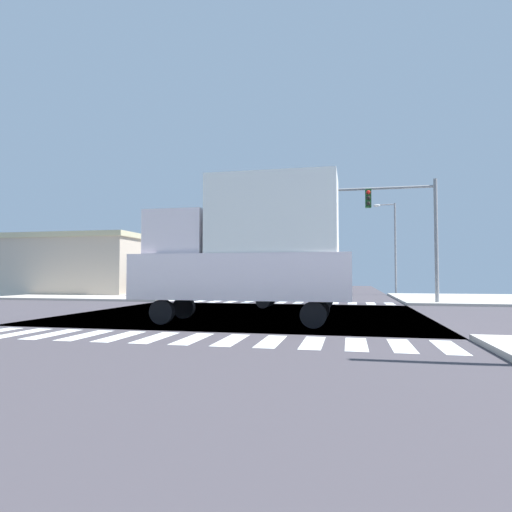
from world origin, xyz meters
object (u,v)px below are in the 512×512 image
at_px(bank_building, 76,265).
at_px(box_truck_trailing_1, 301,267).
at_px(traffic_signal_mast, 377,212).
at_px(street_lamp, 392,239).
at_px(box_truck_middle_2, 249,246).
at_px(sedan_nearside_1, 295,285).

distance_m(bank_building, box_truck_trailing_1, 28.80).
xyz_separation_m(traffic_signal_mast, box_truck_trailing_1, (-7.64, 30.95, -2.49)).
relative_size(street_lamp, box_truck_trailing_1, 1.02).
relative_size(traffic_signal_mast, street_lamp, 1.08).
bearing_deg(box_truck_trailing_1, street_lamp, 115.99).
xyz_separation_m(bank_building, box_truck_middle_2, (18.53, -17.38, 0.17)).
distance_m(street_lamp, bank_building, 25.70).
bearing_deg(box_truck_middle_2, traffic_signal_mast, -24.55).
bearing_deg(traffic_signal_mast, bank_building, 163.75).
bearing_deg(bank_building, box_truck_middle_2, -43.16).
height_order(box_truck_trailing_1, box_truck_middle_2, same).
xyz_separation_m(traffic_signal_mast, street_lamp, (1.81, 11.55, -0.61)).
relative_size(box_truck_trailing_1, box_truck_middle_2, 1.00).
bearing_deg(bank_building, street_lamp, 10.67).
xyz_separation_m(bank_building, box_truck_trailing_1, (15.72, 24.14, 0.17)).
distance_m(traffic_signal_mast, sedan_nearside_1, 6.72).
bearing_deg(street_lamp, bank_building, -169.33).
distance_m(bank_building, sedan_nearside_1, 21.89).
distance_m(bank_building, box_truck_middle_2, 25.41).
distance_m(traffic_signal_mast, box_truck_middle_2, 11.88).
xyz_separation_m(street_lamp, box_truck_middle_2, (-6.64, -22.12, -1.87)).
distance_m(traffic_signal_mast, bank_building, 24.48).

